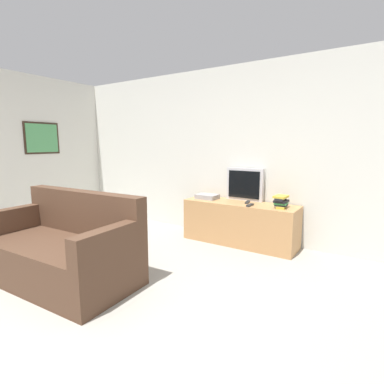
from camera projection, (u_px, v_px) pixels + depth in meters
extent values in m
plane|color=#9E998E|center=(51.00, 329.00, 2.38)|extent=(14.00, 14.00, 0.00)
cube|color=silver|center=(227.00, 153.00, 4.67)|extent=(9.00, 0.06, 2.60)
cube|color=silver|center=(6.00, 153.00, 4.80)|extent=(0.06, 9.00, 2.60)
cube|color=#332319|center=(42.00, 138.00, 5.24)|extent=(0.02, 0.63, 0.55)
cube|color=#4C995B|center=(42.00, 138.00, 5.23)|extent=(0.01, 0.57, 0.49)
cube|color=tan|center=(240.00, 223.00, 4.37)|extent=(1.65, 0.50, 0.61)
cube|color=silver|center=(245.00, 184.00, 4.47)|extent=(0.57, 0.08, 0.48)
cube|color=black|center=(244.00, 185.00, 4.43)|extent=(0.49, 0.01, 0.40)
cube|color=#4C3323|center=(59.00, 261.00, 3.18)|extent=(1.76, 0.95, 0.44)
cube|color=#4C3323|center=(83.00, 212.00, 3.40)|extent=(1.73, 0.24, 0.48)
cube|color=#4C3323|center=(16.00, 237.00, 3.55)|extent=(0.18, 0.87, 0.71)
cube|color=#4C3323|center=(113.00, 264.00, 2.76)|extent=(0.18, 0.87, 0.71)
cube|color=gold|center=(282.00, 207.00, 3.96)|extent=(0.12, 0.21, 0.03)
cube|color=black|center=(281.00, 205.00, 3.95)|extent=(0.17, 0.18, 0.02)
cube|color=#2D753D|center=(281.00, 203.00, 3.96)|extent=(0.17, 0.19, 0.03)
cube|color=black|center=(281.00, 201.00, 3.96)|extent=(0.16, 0.20, 0.03)
cube|color=black|center=(280.00, 199.00, 3.95)|extent=(0.12, 0.21, 0.03)
cube|color=gold|center=(281.00, 197.00, 3.95)|extent=(0.16, 0.21, 0.03)
cube|color=#2D2D2D|center=(247.00, 202.00, 4.29)|extent=(0.08, 0.17, 0.02)
cube|color=#2D2D2D|center=(250.00, 205.00, 4.08)|extent=(0.05, 0.16, 0.02)
cube|color=#99999E|center=(207.00, 197.00, 4.61)|extent=(0.32, 0.24, 0.07)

